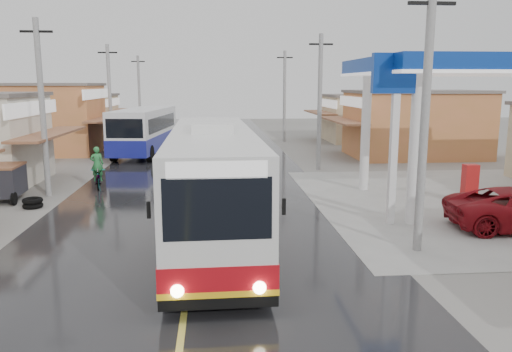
% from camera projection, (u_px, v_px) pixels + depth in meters
% --- Properties ---
extents(ground, '(120.00, 120.00, 0.00)m').
position_uv_depth(ground, '(191.00, 257.00, 15.01)').
color(ground, slate).
rests_on(ground, ground).
extents(road, '(12.00, 90.00, 0.02)m').
position_uv_depth(road, '(202.00, 171.00, 29.70)').
color(road, black).
rests_on(road, ground).
extents(centre_line, '(0.15, 90.00, 0.01)m').
position_uv_depth(centre_line, '(202.00, 171.00, 29.70)').
color(centre_line, '#D8CC4C').
rests_on(centre_line, road).
extents(shopfronts_right, '(11.00, 44.00, 4.80)m').
position_uv_depth(shopfronts_right, '(469.00, 177.00, 28.00)').
color(shopfronts_right, silver).
rests_on(shopfronts_right, ground).
extents(utility_poles_left, '(1.60, 50.00, 8.00)m').
position_uv_depth(utility_poles_left, '(86.00, 170.00, 30.11)').
color(utility_poles_left, gray).
rests_on(utility_poles_left, ground).
extents(utility_poles_right, '(1.60, 36.00, 8.00)m').
position_uv_depth(utility_poles_right, '(318.00, 170.00, 30.28)').
color(utility_poles_right, gray).
rests_on(utility_poles_right, ground).
extents(coach_bus, '(3.05, 12.68, 3.94)m').
position_uv_depth(coach_bus, '(213.00, 182.00, 16.66)').
color(coach_bus, silver).
rests_on(coach_bus, road).
extents(second_bus, '(3.86, 10.31, 3.34)m').
position_uv_depth(second_bus, '(145.00, 130.00, 36.42)').
color(second_bus, silver).
rests_on(second_bus, road).
extents(cyclist, '(1.02, 2.05, 2.12)m').
position_uv_depth(cyclist, '(98.00, 175.00, 24.78)').
color(cyclist, black).
rests_on(cyclist, ground).
extents(tricycle_near, '(1.51, 2.14, 1.64)m').
position_uv_depth(tricycle_near, '(5.00, 181.00, 21.97)').
color(tricycle_near, '#26262D').
rests_on(tricycle_near, ground).
extents(tyre_stack, '(0.83, 0.83, 0.43)m').
position_uv_depth(tyre_stack, '(33.00, 203.00, 20.92)').
color(tyre_stack, black).
rests_on(tyre_stack, ground).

